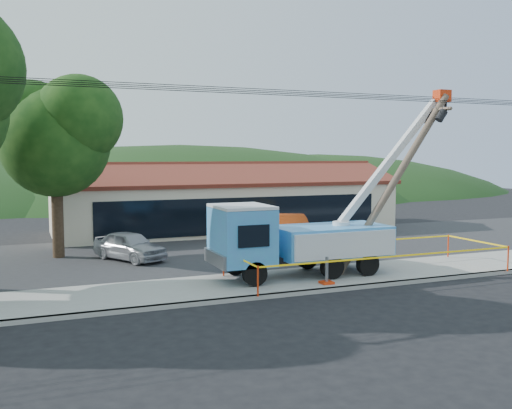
{
  "coord_description": "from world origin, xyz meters",
  "views": [
    {
      "loc": [
        -8.45,
        -16.29,
        5.12
      ],
      "look_at": [
        0.22,
        5.0,
        3.11
      ],
      "focal_mm": 40.0,
      "sensor_mm": 36.0,
      "label": 1
    }
  ],
  "objects_px": {
    "leaning_pole": "(399,173)",
    "car_red": "(289,246)",
    "car_silver": "(130,262)",
    "utility_truck": "(297,237)"
  },
  "relations": [
    {
      "from": "car_silver",
      "to": "car_red",
      "type": "bearing_deg",
      "value": -20.09
    },
    {
      "from": "utility_truck",
      "to": "leaning_pole",
      "type": "bearing_deg",
      "value": -5.77
    },
    {
      "from": "car_silver",
      "to": "car_red",
      "type": "xyz_separation_m",
      "value": [
        9.14,
        1.42,
        0.0
      ]
    },
    {
      "from": "leaning_pole",
      "to": "car_red",
      "type": "height_order",
      "value": "leaning_pole"
    },
    {
      "from": "utility_truck",
      "to": "car_red",
      "type": "bearing_deg",
      "value": 66.51
    },
    {
      "from": "leaning_pole",
      "to": "car_silver",
      "type": "relative_size",
      "value": 1.9
    },
    {
      "from": "leaning_pole",
      "to": "car_silver",
      "type": "xyz_separation_m",
      "value": [
        -10.37,
        6.88,
        -4.33
      ]
    },
    {
      "from": "leaning_pole",
      "to": "car_red",
      "type": "distance_m",
      "value": 9.45
    },
    {
      "from": "car_red",
      "to": "utility_truck",
      "type": "bearing_deg",
      "value": -101.91
    },
    {
      "from": "car_red",
      "to": "leaning_pole",
      "type": "bearing_deg",
      "value": -69.95
    }
  ]
}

